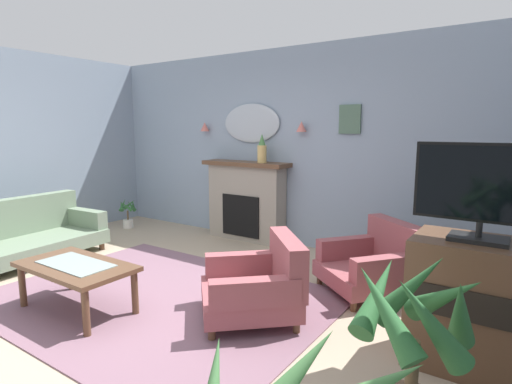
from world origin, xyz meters
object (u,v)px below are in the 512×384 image
Objects in this scene: potted_plant_corner_palm at (413,358)px; wall_sconce_left at (205,127)px; floral_couch at (25,235)px; fireplace at (246,202)px; framed_picture at (350,119)px; coffee_table at (76,270)px; potted_plant_small_fern at (128,213)px; wall_sconce_right at (301,127)px; armchair_by_coffee_table at (260,284)px; armchair_beside_couch at (375,262)px; mantel_vase_centre at (262,150)px; tv_cabinet at (473,304)px; wall_mirror at (251,123)px; tv_flatscreen at (482,190)px.

wall_sconce_left is at bearing 142.95° from potted_plant_corner_palm.
fireplace is at bearing 53.23° from floral_couch.
framed_picture is 3.54m from coffee_table.
potted_plant_small_fern is at bearing -165.34° from fireplace.
fireplace is 3.78× the size of framed_picture.
fireplace is 1.38m from wall_sconce_right.
fireplace reaches higher than potted_plant_small_fern.
wall_sconce_left is 0.13× the size of coffee_table.
coffee_table is at bearing -46.60° from potted_plant_small_fern.
armchair_beside_couch is (0.64, 1.13, 0.00)m from armchair_by_coffee_table.
tv_cabinet is (2.89, -1.76, -0.89)m from mantel_vase_centre.
wall_sconce_left is 3.47m from armchair_by_coffee_table.
fireplace is 1.24× the size of coffee_table.
wall_mirror is at bearing 126.28° from armchair_by_coffee_table.
wall_sconce_left is (-0.85, -0.05, -0.05)m from wall_mirror.
floral_couch is 4.21m from armchair_beside_couch.
armchair_beside_couch is at bearing -55.14° from framed_picture.
tv_flatscreen is (4.92, 0.51, 0.93)m from floral_couch.
armchair_by_coffee_table is 1.64m from tv_cabinet.
potted_plant_corner_palm is at bearing -6.22° from floral_couch.
tv_flatscreen is (3.05, 1.01, 0.86)m from coffee_table.
floral_couch is 3.32m from armchair_by_coffee_table.
fireplace is 9.71× the size of wall_sconce_left.
armchair_beside_couch is 1.10× the size of potted_plant_corner_palm.
wall_sconce_right is at bearing 144.77° from armchair_beside_couch.
mantel_vase_centre is 0.82× the size of potted_plant_small_fern.
floral_couch is (-3.24, -2.47, -1.43)m from framed_picture.
floral_couch is at bearing -174.04° from tv_flatscreen.
armchair_beside_couch is at bearing -23.76° from mantel_vase_centre.
wall_sconce_left reaches higher than fireplace.
potted_plant_small_fern is (-3.59, 1.47, -0.06)m from armchair_by_coffee_table.
wall_sconce_left is 3.48m from armchair_beside_couch.
mantel_vase_centre is at bearing -5.96° from wall_sconce_left.
mantel_vase_centre is 2.95m from coffee_table.
wall_sconce_left reaches higher than coffee_table.
tv_flatscreen reaches higher than tv_cabinet.
wall_sconce_left is 0.17× the size of tv_flatscreen.
framed_picture is at bearing 91.83° from armchair_by_coffee_table.
framed_picture reaches higher than armchair_beside_couch.
wall_sconce_right is at bearing 76.25° from coffee_table.
armchair_by_coffee_table is 1.10× the size of potted_plant_corner_palm.
framed_picture is 0.35× the size of potted_plant_corner_palm.
fireplace is 2.82m from coffee_table.
tv_cabinet is 0.80m from tv_flatscreen.
wall_mirror is at bearing 92.69° from coffee_table.
wall_sconce_left is 2.90m from floral_couch.
fireplace is at bearing -90.00° from wall_mirror.
wall_sconce_right is 3.78m from floral_couch.
mantel_vase_centre is (0.30, -0.03, 0.77)m from fireplace.
potted_plant_corner_palm is at bearing -43.10° from fireplace.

